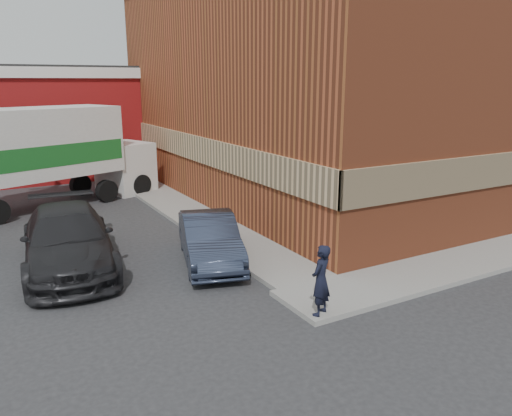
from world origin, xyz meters
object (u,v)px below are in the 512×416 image
sedan (210,239)px  box_truck (57,149)px  man (321,280)px  brick_building (339,85)px  suv_b (68,239)px

sedan → box_truck: (-2.49, 9.06, 1.58)m
man → sedan: bearing=-109.9°
man → sedan: (-0.60, 4.25, -0.21)m
brick_building → sedan: (-9.30, -6.30, -4.02)m
sedan → box_truck: 9.52m
man → sedan: 4.30m
sedan → suv_b: (-3.45, 1.48, 0.13)m
sedan → man: bearing=-65.4°
brick_building → man: brick_building is taller
brick_building → man: (-8.70, -10.55, -3.80)m
suv_b → box_truck: bearing=89.1°
sedan → box_truck: size_ratio=0.49×
suv_b → box_truck: (0.96, 7.58, 1.45)m
suv_b → sedan: bearing=-16.9°
sedan → suv_b: size_ratio=0.74×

